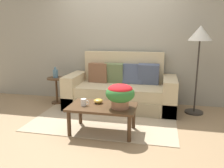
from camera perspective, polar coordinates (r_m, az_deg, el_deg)
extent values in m
plane|color=#997A56|center=(4.10, -1.73, -8.70)|extent=(14.00, 14.00, 0.00)
cube|color=gray|center=(5.00, 1.62, 11.77)|extent=(6.40, 0.12, 2.83)
cube|color=tan|center=(4.18, -1.43, -8.20)|extent=(2.44, 1.77, 0.01)
cube|color=tan|center=(4.64, 2.04, -4.42)|extent=(2.16, 0.91, 0.26)
cube|color=tan|center=(4.55, 2.01, -1.66)|extent=(1.65, 0.82, 0.21)
cube|color=tan|center=(4.87, 2.88, 2.92)|extent=(1.65, 0.16, 0.87)
cube|color=tan|center=(4.84, -9.09, -1.40)|extent=(0.25, 0.91, 0.66)
cube|color=tan|center=(4.52, 14.02, -2.65)|extent=(0.25, 0.91, 0.66)
cube|color=brown|center=(4.81, -3.30, 2.82)|extent=(0.41, 0.21, 0.40)
cube|color=#4C5670|center=(4.69, 5.16, 2.55)|extent=(0.40, 0.17, 0.41)
cube|color=#607047|center=(4.75, 0.43, 2.71)|extent=(0.40, 0.20, 0.41)
cube|color=#4C5670|center=(4.65, 9.07, 2.40)|extent=(0.41, 0.22, 0.42)
cylinder|color=#442D1B|center=(3.46, -10.59, -9.64)|extent=(0.06, 0.06, 0.39)
cylinder|color=#442D1B|center=(3.24, 4.30, -11.08)|extent=(0.06, 0.06, 0.39)
cylinder|color=#442D1B|center=(3.87, -7.85, -7.07)|extent=(0.06, 0.06, 0.39)
cylinder|color=#442D1B|center=(3.68, 5.37, -8.13)|extent=(0.06, 0.06, 0.39)
cube|color=#4C331E|center=(3.46, -2.38, -5.69)|extent=(1.01, 0.59, 0.03)
cylinder|color=#4C331E|center=(5.13, -13.38, -4.45)|extent=(0.24, 0.24, 0.03)
cylinder|color=#4C331E|center=(5.06, -13.53, -1.59)|extent=(0.05, 0.05, 0.50)
cylinder|color=#4C331E|center=(5.00, -13.69, 1.37)|extent=(0.38, 0.38, 0.03)
cylinder|color=#2D2823|center=(4.67, 19.60, -6.55)|extent=(0.34, 0.34, 0.03)
cylinder|color=#2D2823|center=(4.50, 20.24, 1.60)|extent=(0.03, 0.03, 1.32)
cone|color=beige|center=(4.43, 21.04, 11.71)|extent=(0.42, 0.42, 0.26)
cylinder|color=#A36B4C|center=(3.35, 2.02, -4.84)|extent=(0.26, 0.26, 0.13)
ellipsoid|color=#337533|center=(3.31, 2.04, -2.36)|extent=(0.42, 0.42, 0.26)
ellipsoid|color=red|center=(3.29, 2.05, -1.27)|extent=(0.36, 0.36, 0.14)
cylinder|color=white|center=(3.48, -7.04, -4.49)|extent=(0.08, 0.08, 0.10)
torus|color=white|center=(3.46, -6.20, -4.56)|extent=(0.07, 0.01, 0.07)
cylinder|color=gold|center=(3.58, -3.39, -4.62)|extent=(0.05, 0.05, 0.02)
ellipsoid|color=gold|center=(3.57, -3.39, -4.17)|extent=(0.14, 0.14, 0.06)
cylinder|color=slate|center=(5.00, -13.81, 2.51)|extent=(0.11, 0.11, 0.17)
cylinder|color=slate|center=(4.98, -13.88, 3.76)|extent=(0.05, 0.05, 0.06)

